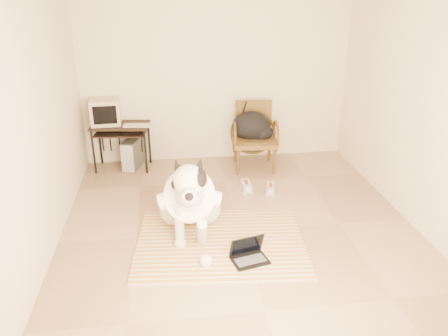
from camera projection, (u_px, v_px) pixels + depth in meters
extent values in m
plane|color=#987B5D|center=(240.00, 231.00, 4.95)|extent=(4.50, 4.50, 0.00)
plane|color=beige|center=(217.00, 72.00, 6.45)|extent=(4.50, 0.00, 4.50)
plane|color=beige|center=(312.00, 236.00, 2.37)|extent=(4.50, 0.00, 4.50)
plane|color=beige|center=(36.00, 124.00, 4.17)|extent=(0.00, 4.50, 4.50)
plane|color=beige|center=(427.00, 109.00, 4.65)|extent=(0.00, 4.50, 4.50)
cube|color=#C37929|center=(223.00, 274.00, 4.21)|extent=(1.81, 0.43, 0.02)
cube|color=#376F39|center=(222.00, 257.00, 4.46)|extent=(1.81, 0.43, 0.02)
cube|color=#7F4792|center=(221.00, 242.00, 4.71)|extent=(1.81, 0.43, 0.02)
cube|color=yellow|center=(220.00, 229.00, 4.96)|extent=(1.81, 0.43, 0.02)
cube|color=#BFAD91|center=(219.00, 217.00, 5.21)|extent=(1.81, 0.43, 0.02)
sphere|color=silver|center=(175.00, 210.00, 5.02)|extent=(0.36, 0.36, 0.36)
sphere|color=silver|center=(205.00, 209.00, 5.05)|extent=(0.36, 0.36, 0.36)
ellipsoid|color=silver|center=(190.00, 208.00, 5.01)|extent=(0.44, 0.40, 0.36)
ellipsoid|color=silver|center=(190.00, 197.00, 4.72)|extent=(0.49, 0.84, 0.78)
cylinder|color=white|center=(190.00, 197.00, 4.73)|extent=(0.57, 0.72, 0.71)
sphere|color=silver|center=(189.00, 193.00, 4.44)|extent=(0.30, 0.30, 0.30)
sphere|color=silver|center=(189.00, 181.00, 4.26)|extent=(0.33, 0.33, 0.33)
ellipsoid|color=black|center=(194.00, 179.00, 4.25)|extent=(0.26, 0.29, 0.24)
cylinder|color=silver|center=(189.00, 192.00, 4.14)|extent=(0.15, 0.18, 0.14)
sphere|color=black|center=(189.00, 197.00, 4.06)|extent=(0.08, 0.08, 0.08)
cone|color=black|center=(177.00, 166.00, 4.26)|extent=(0.17, 0.17, 0.21)
cone|color=black|center=(199.00, 165.00, 4.28)|extent=(0.16, 0.17, 0.21)
torus|color=white|center=(189.00, 189.00, 4.39)|extent=(0.30, 0.16, 0.26)
cylinder|color=silver|center=(179.00, 225.00, 4.56)|extent=(0.11, 0.15, 0.50)
cylinder|color=silver|center=(202.00, 233.00, 4.46)|extent=(0.12, 0.45, 0.51)
sphere|color=silver|center=(180.00, 243.00, 4.62)|extent=(0.13, 0.13, 0.13)
sphere|color=silver|center=(206.00, 261.00, 4.32)|extent=(0.13, 0.13, 0.13)
cone|color=black|center=(189.00, 206.00, 5.36)|extent=(0.22, 0.50, 0.13)
cube|color=black|center=(250.00, 260.00, 4.38)|extent=(0.40, 0.33, 0.02)
cube|color=#454547|center=(250.00, 260.00, 4.37)|extent=(0.33, 0.21, 0.00)
cube|color=black|center=(247.00, 245.00, 4.40)|extent=(0.37, 0.17, 0.23)
cube|color=black|center=(247.00, 246.00, 4.40)|extent=(0.32, 0.14, 0.20)
cube|color=black|center=(120.00, 125.00, 6.32)|extent=(0.87, 0.55, 0.03)
cube|color=black|center=(120.00, 133.00, 6.32)|extent=(0.77, 0.45, 0.02)
cylinder|color=black|center=(94.00, 152.00, 6.27)|extent=(0.03, 0.03, 0.66)
cylinder|color=black|center=(100.00, 143.00, 6.62)|extent=(0.03, 0.03, 0.66)
cylinder|color=black|center=(146.00, 152.00, 6.28)|extent=(0.03, 0.03, 0.66)
cylinder|color=black|center=(149.00, 143.00, 6.64)|extent=(0.03, 0.03, 0.66)
cube|color=#BEAE95|center=(106.00, 111.00, 6.29)|extent=(0.44, 0.41, 0.37)
cube|color=black|center=(105.00, 115.00, 6.11)|extent=(0.32, 0.04, 0.26)
cube|color=#BEAE95|center=(137.00, 125.00, 6.24)|extent=(0.40, 0.18, 0.03)
cube|color=#454547|center=(133.00, 153.00, 6.54)|extent=(0.32, 0.50, 0.44)
cube|color=#B8B8BD|center=(127.00, 159.00, 6.33)|extent=(0.18, 0.06, 0.42)
cube|color=brown|center=(255.00, 141.00, 6.44)|extent=(0.68, 0.66, 0.07)
cylinder|color=#37260F|center=(255.00, 138.00, 6.42)|extent=(0.59, 0.59, 0.04)
cube|color=brown|center=(253.00, 116.00, 6.58)|extent=(0.55, 0.09, 0.48)
cylinder|color=#37260F|center=(238.00, 162.00, 6.28)|extent=(0.05, 0.05, 0.39)
cylinder|color=#37260F|center=(236.00, 149.00, 6.76)|extent=(0.05, 0.05, 0.39)
cylinder|color=#37260F|center=(274.00, 162.00, 6.30)|extent=(0.05, 0.05, 0.39)
cylinder|color=#37260F|center=(269.00, 149.00, 6.78)|extent=(0.05, 0.05, 0.39)
ellipsoid|color=black|center=(251.00, 126.00, 6.38)|extent=(0.57, 0.47, 0.42)
ellipsoid|color=black|center=(261.00, 132.00, 6.37)|extent=(0.35, 0.29, 0.24)
cube|color=silver|center=(246.00, 189.00, 5.91)|extent=(0.12, 0.29, 0.03)
cube|color=#9C9DA2|center=(246.00, 186.00, 5.89)|extent=(0.11, 0.28, 0.09)
cube|color=#A42515|center=(246.00, 183.00, 5.88)|extent=(0.05, 0.15, 0.02)
cube|color=silver|center=(271.00, 191.00, 5.85)|extent=(0.17, 0.29, 0.03)
cube|color=#9C9DA2|center=(271.00, 188.00, 5.83)|extent=(0.16, 0.28, 0.09)
cube|color=#A42515|center=(271.00, 186.00, 5.82)|extent=(0.08, 0.14, 0.02)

